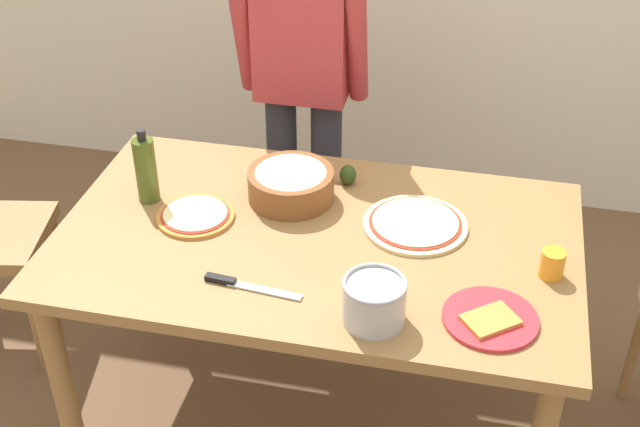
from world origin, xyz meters
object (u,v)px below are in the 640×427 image
cup_orange (552,264)px  chef_knife (241,285)px  popcorn_bowl (291,182)px  pizza_raw_on_board (415,224)px  person_cook (303,73)px  pizza_cooked_on_tray (195,215)px  olive_oil_bottle (146,169)px  dining_table (317,259)px  plate_with_slice (490,319)px  avocado (348,175)px  steel_pot (374,301)px

cup_orange → chef_knife: cup_orange is taller
popcorn_bowl → pizza_raw_on_board: bearing=-9.9°
person_cook → pizza_cooked_on_tray: 0.78m
olive_oil_bottle → cup_orange: (1.28, -0.13, -0.07)m
dining_table → olive_oil_bottle: olive_oil_bottle is taller
pizza_cooked_on_tray → popcorn_bowl: 0.32m
plate_with_slice → cup_orange: size_ratio=3.06×
person_cook → avocado: (0.26, -0.44, -0.14)m
plate_with_slice → avocado: (-0.51, 0.60, 0.03)m
pizza_cooked_on_tray → cup_orange: size_ratio=2.91×
pizza_raw_on_board → avocado: avocado is taller
person_cook → plate_with_slice: bearing=-53.6°
pizza_cooked_on_tray → chef_knife: 0.38m
pizza_raw_on_board → popcorn_bowl: size_ratio=1.17×
pizza_raw_on_board → steel_pot: (-0.05, -0.46, 0.06)m
steel_pot → olive_oil_bottle: bearing=152.3°
person_cook → avocado: size_ratio=23.14×
plate_with_slice → cup_orange: bearing=56.3°
pizza_raw_on_board → chef_knife: pizza_raw_on_board is taller
pizza_raw_on_board → popcorn_bowl: popcorn_bowl is taller
pizza_raw_on_board → steel_pot: size_ratio=1.89×
pizza_cooked_on_tray → steel_pot: (0.63, -0.36, 0.06)m
steel_pot → chef_knife: size_ratio=0.60×
person_cook → chef_knife: size_ratio=5.57×
popcorn_bowl → steel_pot: (0.36, -0.53, 0.00)m
steel_pot → popcorn_bowl: bearing=124.3°
person_cook → pizza_cooked_on_tray: person_cook is taller
popcorn_bowl → steel_pot: steel_pot is taller
chef_knife → popcorn_bowl: bearing=86.8°
cup_orange → pizza_raw_on_board: bearing=158.7°
steel_pot → chef_knife: 0.40m
person_cook → olive_oil_bottle: 0.76m
dining_table → steel_pot: bearing=-55.6°
dining_table → avocado: 0.34m
dining_table → cup_orange: 0.71m
chef_knife → pizza_cooked_on_tray: bearing=129.0°
avocado → plate_with_slice: bearing=-49.7°
pizza_cooked_on_tray → chef_knife: size_ratio=0.85×
pizza_cooked_on_tray → olive_oil_bottle: (-0.18, 0.07, 0.10)m
dining_table → person_cook: bearing=106.4°
pizza_cooked_on_tray → cup_orange: cup_orange is taller
olive_oil_bottle → pizza_cooked_on_tray: bearing=-21.1°
steel_pot → cup_orange: bearing=32.7°
popcorn_bowl → pizza_cooked_on_tray: bearing=-146.6°
plate_with_slice → steel_pot: (-0.31, -0.06, 0.06)m
olive_oil_bottle → cup_orange: size_ratio=3.01×
popcorn_bowl → olive_oil_bottle: size_ratio=1.09×
pizza_raw_on_board → pizza_cooked_on_tray: same height
steel_pot → avocado: (-0.20, 0.66, -0.03)m
pizza_cooked_on_tray → chef_knife: bearing=-51.0°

